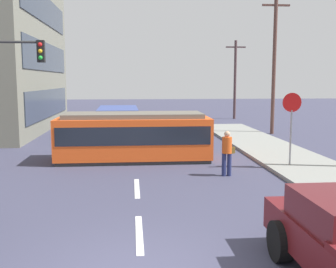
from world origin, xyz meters
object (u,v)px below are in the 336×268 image
(pedestrian_crossing, at_px, (227,151))
(utility_pole_mid, at_px, (274,63))
(streetcar_tram, at_px, (134,136))
(utility_pole_far, at_px, (235,78))
(traffic_light_mast, at_px, (10,79))
(stop_sign, at_px, (292,114))
(city_bus, at_px, (118,119))

(pedestrian_crossing, distance_m, utility_pole_mid, 13.38)
(streetcar_tram, height_order, pedestrian_crossing, streetcar_tram)
(utility_pole_far, bearing_deg, traffic_light_mast, -124.74)
(pedestrian_crossing, xyz_separation_m, utility_pole_far, (5.93, 22.18, 2.77))
(streetcar_tram, height_order, utility_pole_mid, utility_pole_mid)
(stop_sign, relative_size, utility_pole_mid, 0.33)
(city_bus, relative_size, utility_pole_far, 0.78)
(city_bus, relative_size, utility_pole_mid, 0.62)
(stop_sign, distance_m, traffic_light_mast, 11.10)
(pedestrian_crossing, relative_size, stop_sign, 0.58)
(traffic_light_mast, relative_size, utility_pole_mid, 0.58)
(pedestrian_crossing, distance_m, traffic_light_mast, 8.76)
(pedestrian_crossing, xyz_separation_m, utility_pole_mid, (5.75, 11.51, 3.67))
(stop_sign, xyz_separation_m, traffic_light_mast, (-10.99, 0.76, 1.38))
(utility_pole_mid, height_order, utility_pole_far, utility_pole_mid)
(utility_pole_far, bearing_deg, pedestrian_crossing, -104.98)
(streetcar_tram, distance_m, utility_pole_far, 21.18)
(pedestrian_crossing, bearing_deg, stop_sign, 21.57)
(traffic_light_mast, xyz_separation_m, utility_pole_far, (14.07, 20.29, 0.15))
(city_bus, xyz_separation_m, pedestrian_crossing, (4.37, -12.03, -0.07))
(streetcar_tram, relative_size, stop_sign, 2.31)
(traffic_light_mast, bearing_deg, utility_pole_mid, 34.72)
(pedestrian_crossing, height_order, utility_pole_mid, utility_pole_mid)
(streetcar_tram, relative_size, utility_pole_mid, 0.75)
(city_bus, relative_size, traffic_light_mast, 1.07)
(stop_sign, bearing_deg, utility_pole_far, 81.66)
(stop_sign, xyz_separation_m, utility_pole_mid, (2.91, 10.38, 2.42))
(city_bus, height_order, utility_pole_far, utility_pole_far)
(traffic_light_mast, bearing_deg, utility_pole_far, 55.26)
(streetcar_tram, height_order, stop_sign, stop_sign)
(stop_sign, relative_size, utility_pole_far, 0.41)
(city_bus, height_order, stop_sign, stop_sign)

